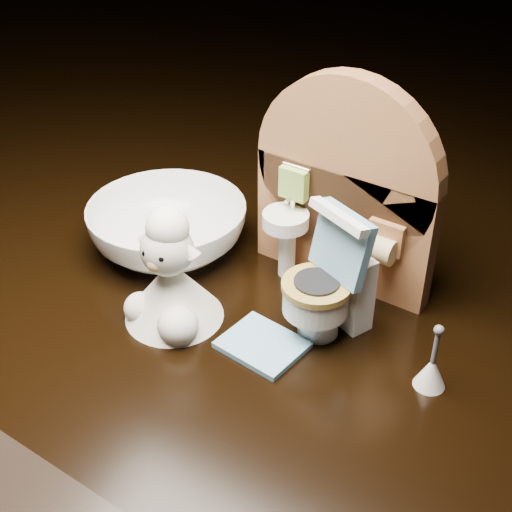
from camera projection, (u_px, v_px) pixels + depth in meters
The scene contains 6 objects.
backdrop_panel at pixel (343, 197), 0.47m from camera, with size 0.13×0.05×0.15m.
toy_toilet at pixel (330, 288), 0.45m from camera, with size 0.05×0.06×0.09m.
bath_mat at pixel (262, 345), 0.45m from camera, with size 0.05×0.04×0.00m, color #6EA3C3.
toilet_brush at pixel (431, 370), 0.41m from camera, with size 0.02×0.02×0.05m.
plush_lamb at pixel (170, 282), 0.46m from camera, with size 0.07×0.07×0.08m.
ceramic_bowl at pixel (168, 228), 0.53m from camera, with size 0.12×0.12×0.04m, color white.
Camera 1 is at (0.18, -0.31, 0.30)m, focal length 50.00 mm.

